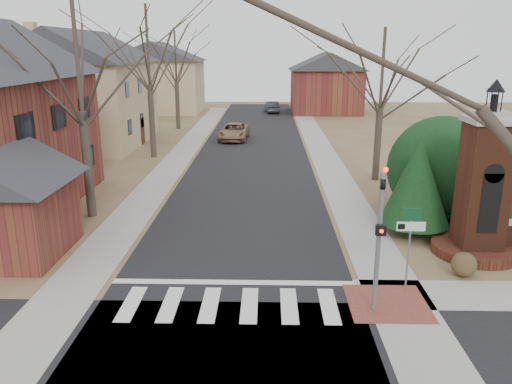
{
  "coord_description": "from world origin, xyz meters",
  "views": [
    {
      "loc": [
        1.12,
        -12.72,
        7.49
      ],
      "look_at": [
        0.68,
        6.0,
        2.07
      ],
      "focal_mm": 35.0,
      "sensor_mm": 36.0,
      "label": 1
    }
  ],
  "objects_px": {
    "traffic_signal_pole": "(380,229)",
    "brick_gate_monument": "(482,199)",
    "pickup_truck": "(234,132)",
    "distant_car": "(272,107)",
    "sign_post": "(410,232)"
  },
  "relations": [
    {
      "from": "traffic_signal_pole",
      "to": "brick_gate_monument",
      "type": "distance_m",
      "value": 6.47
    },
    {
      "from": "traffic_signal_pole",
      "to": "pickup_truck",
      "type": "relative_size",
      "value": 0.91
    },
    {
      "from": "traffic_signal_pole",
      "to": "distant_car",
      "type": "xyz_separation_m",
      "value": [
        -2.7,
        47.09,
        -1.91
      ]
    },
    {
      "from": "sign_post",
      "to": "distant_car",
      "type": "height_order",
      "value": "sign_post"
    },
    {
      "from": "traffic_signal_pole",
      "to": "distant_car",
      "type": "height_order",
      "value": "traffic_signal_pole"
    },
    {
      "from": "traffic_signal_pole",
      "to": "brick_gate_monument",
      "type": "bearing_deg",
      "value": 43.24
    },
    {
      "from": "brick_gate_monument",
      "to": "pickup_truck",
      "type": "bearing_deg",
      "value": 114.05
    },
    {
      "from": "pickup_truck",
      "to": "distant_car",
      "type": "height_order",
      "value": "pickup_truck"
    },
    {
      "from": "distant_car",
      "to": "brick_gate_monument",
      "type": "bearing_deg",
      "value": 93.5
    },
    {
      "from": "distant_car",
      "to": "traffic_signal_pole",
      "type": "bearing_deg",
      "value": 86.95
    },
    {
      "from": "traffic_signal_pole",
      "to": "brick_gate_monument",
      "type": "relative_size",
      "value": 0.69
    },
    {
      "from": "sign_post",
      "to": "brick_gate_monument",
      "type": "bearing_deg",
      "value": 41.42
    },
    {
      "from": "sign_post",
      "to": "brick_gate_monument",
      "type": "height_order",
      "value": "brick_gate_monument"
    },
    {
      "from": "traffic_signal_pole",
      "to": "distant_car",
      "type": "distance_m",
      "value": 47.21
    },
    {
      "from": "traffic_signal_pole",
      "to": "sign_post",
      "type": "bearing_deg",
      "value": 47.57
    }
  ]
}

